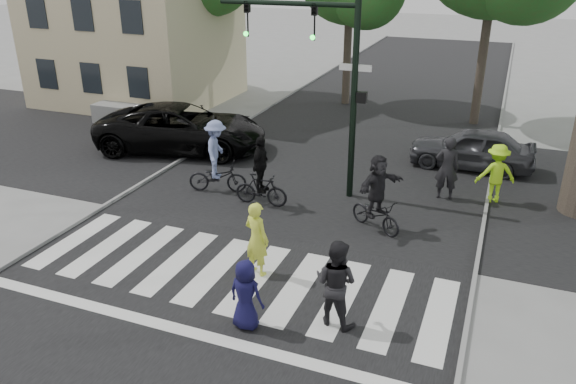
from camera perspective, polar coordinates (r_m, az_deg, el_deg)
name	(u,v)px	position (r m, az deg, el deg)	size (l,w,h in m)	color
ground	(214,298)	(12.11, -7.56, -10.59)	(120.00, 120.00, 0.00)	gray
road_stem	(297,205)	(16.07, 0.96, -1.35)	(10.00, 70.00, 0.01)	black
road_cross	(329,170)	(18.69, 4.21, 2.23)	(70.00, 10.00, 0.01)	black
curb_left	(148,180)	(18.30, -14.01, 1.24)	(0.10, 70.00, 0.10)	gray
curb_right	(482,234)	(15.22, 19.09, -4.04)	(0.10, 70.00, 0.10)	gray
crosswalk	(228,281)	(12.59, -6.11, -9.03)	(10.00, 3.85, 0.01)	silver
traffic_signal	(326,62)	(15.87, 3.85, 13.06)	(4.45, 0.29, 6.00)	black
house	(135,19)	(28.24, -15.27, 16.63)	(8.40, 8.10, 8.82)	beige
pedestrian_woman	(257,239)	(12.43, -3.19, -4.76)	(0.64, 0.42, 1.74)	#D2E13D
pedestrian_child	(246,295)	(10.83, -4.31, -10.37)	(0.71, 0.46, 1.44)	#13113B
pedestrian_adult	(336,283)	(10.85, 4.88, -9.19)	(0.87, 0.68, 1.79)	black
cyclist_left	(217,161)	(16.81, -7.25, 3.10)	(1.85, 1.27, 2.21)	black
cyclist_mid	(261,178)	(15.81, -2.77, 1.47)	(1.57, 0.96, 2.03)	black
cyclist_right	(377,197)	(14.52, 9.03, -0.53)	(1.68, 1.55, 2.05)	black
car_suv	(182,128)	(20.69, -10.76, 6.40)	(2.77, 6.00, 1.67)	black
car_grey	(472,148)	(19.64, 18.15, 4.25)	(1.62, 4.02, 1.37)	#393A3E
bystander_hivis	(496,173)	(17.09, 20.39, 1.79)	(1.12, 0.64, 1.73)	#B3FF1D
bystander_dark	(447,168)	(16.83, 15.84, 2.36)	(0.69, 0.45, 1.89)	black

